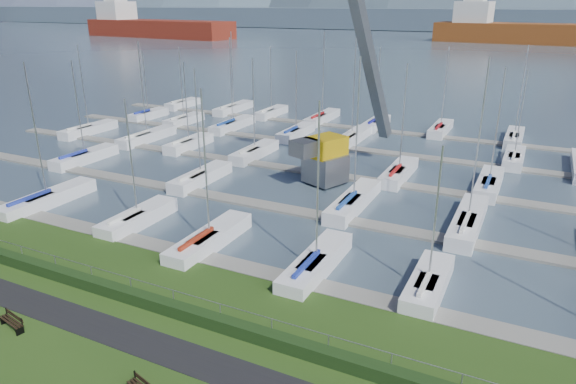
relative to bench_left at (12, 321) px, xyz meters
The scene contains 11 objects.
path 7.65m from the bench_left, 15.42° to the left, with size 160.00×2.00×0.04m, color black.
water 265.13m from the bench_left, 88.41° to the left, with size 800.00×540.00×0.20m, color #445564.
hedge 8.70m from the bench_left, 32.18° to the left, with size 80.00×0.70×0.70m, color #1A3112.
fence 8.95m from the bench_left, 34.35° to the left, with size 0.04×0.04×80.00m, color gray.
foothill 335.16m from the bench_left, 88.74° to the left, with size 900.00×80.00×12.00m, color #475768.
docks 31.90m from the bench_left, 76.66° to the left, with size 90.00×41.60×0.25m.
bench_left is the anchor object (origin of this frame).
crane 30.87m from the bench_left, 78.70° to the left, with size 6.04×13.48×22.35m.
cargo_ship_west 244.11m from the bench_left, 128.42° to the left, with size 80.73×24.66×21.50m.
cargo_ship_mid 226.76m from the bench_left, 84.83° to the left, with size 96.19×26.09×21.50m.
sailboat_fleet 34.76m from the bench_left, 80.72° to the left, with size 75.22×49.57×13.53m.
Camera 1 is at (15.12, -18.78, 15.73)m, focal length 32.00 mm.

